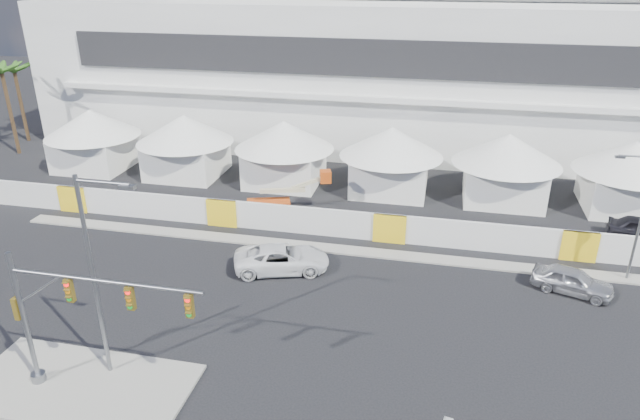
% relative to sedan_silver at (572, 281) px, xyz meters
% --- Properties ---
extents(ground, '(160.00, 160.00, 0.00)m').
position_rel_sedan_silver_xyz_m(ground, '(-16.95, -10.30, -0.76)').
color(ground, black).
rests_on(ground, ground).
extents(median_island, '(10.00, 5.00, 0.15)m').
position_rel_sedan_silver_xyz_m(median_island, '(-22.95, -13.30, -0.68)').
color(median_island, gray).
rests_on(median_island, ground).
extents(far_curb, '(80.00, 1.20, 0.12)m').
position_rel_sedan_silver_xyz_m(far_curb, '(3.05, 2.20, -0.70)').
color(far_curb, gray).
rests_on(far_curb, ground).
extents(stadium, '(80.00, 24.80, 21.98)m').
position_rel_sedan_silver_xyz_m(stadium, '(-8.24, 31.21, 8.69)').
color(stadium, silver).
rests_on(stadium, ground).
extents(tent_row, '(53.40, 8.40, 5.40)m').
position_rel_sedan_silver_xyz_m(tent_row, '(-16.45, 13.70, 2.39)').
color(tent_row, white).
rests_on(tent_row, ground).
extents(hoarding_fence, '(70.00, 0.25, 2.00)m').
position_rel_sedan_silver_xyz_m(hoarding_fence, '(-10.95, 4.20, 0.24)').
color(hoarding_fence, silver).
rests_on(hoarding_fence, ground).
extents(palm_cluster, '(10.60, 10.60, 8.55)m').
position_rel_sedan_silver_xyz_m(palm_cluster, '(-50.41, 19.21, 6.12)').
color(palm_cluster, '#47331E').
rests_on(palm_cluster, ground).
extents(sedan_silver, '(3.12, 4.79, 1.52)m').
position_rel_sedan_silver_xyz_m(sedan_silver, '(0.00, 0.00, 0.00)').
color(sedan_silver, '#B3B4B8').
rests_on(sedan_silver, ground).
extents(pickup_curb, '(4.30, 6.34, 1.61)m').
position_rel_sedan_silver_xyz_m(pickup_curb, '(-17.00, -1.13, 0.05)').
color(pickup_curb, white).
rests_on(pickup_curb, ground).
extents(traffic_mast, '(8.79, 0.64, 6.55)m').
position_rel_sedan_silver_xyz_m(traffic_mast, '(-22.93, -13.42, 3.07)').
color(traffic_mast, slate).
rests_on(traffic_mast, median_island).
extents(streetlight_median, '(2.67, 0.27, 9.64)m').
position_rel_sedan_silver_xyz_m(streetlight_median, '(-21.92, -12.07, 4.93)').
color(streetlight_median, gray).
rests_on(streetlight_median, median_island).
extents(streetlight_curb, '(2.34, 0.53, 7.88)m').
position_rel_sedan_silver_xyz_m(streetlight_curb, '(3.36, 2.20, 3.82)').
color(streetlight_curb, gray).
rests_on(streetlight_curb, ground).
extents(boom_lift, '(6.59, 2.37, 3.24)m').
position_rel_sedan_silver_xyz_m(boom_lift, '(-19.76, 7.04, 0.11)').
color(boom_lift, '#BD4511').
rests_on(boom_lift, ground).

